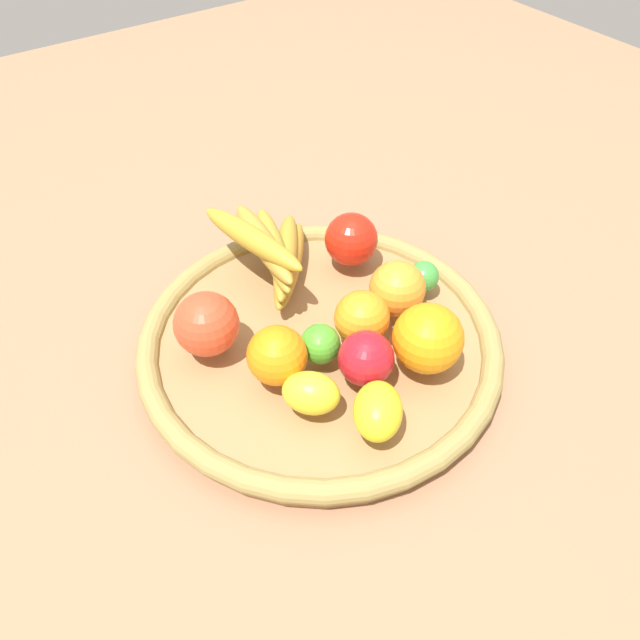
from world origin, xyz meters
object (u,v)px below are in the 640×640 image
banana_bunch (274,250)px  orange_1 (428,338)px  apple_1 (366,358)px  lemon_1 (378,411)px  orange_2 (397,289)px  apple_0 (206,324)px  lime_1 (320,344)px  lemon_0 (311,393)px  orange_0 (362,318)px  orange_3 (277,355)px  apple_2 (351,239)px  lime_0 (423,276)px

banana_bunch → orange_1: bearing=104.2°
apple_1 → lemon_1: apple_1 is taller
orange_1 → orange_2: (-0.03, -0.09, -0.01)m
apple_0 → orange_1: (-0.20, 0.17, 0.00)m
apple_0 → orange_2: bearing=160.8°
banana_bunch → lime_1: bearing=77.0°
lemon_0 → orange_0: bearing=-154.7°
banana_bunch → orange_3: banana_bunch is taller
lemon_0 → orange_1: (-0.15, 0.02, 0.02)m
lemon_1 → lime_1: bearing=-93.4°
banana_bunch → lemon_1: size_ratio=2.57×
orange_0 → lime_1: 0.06m
lime_1 → apple_1: bearing=115.1°
apple_2 → lime_1: 0.19m
apple_0 → lemon_1: apple_0 is taller
lemon_0 → lime_1: (-0.05, -0.05, 0.00)m
orange_0 → orange_3: 0.12m
banana_bunch → lemon_0: size_ratio=2.83×
apple_1 → orange_0: size_ratio=0.96×
orange_1 → lemon_0: bearing=-9.0°
orange_3 → lemon_0: bearing=95.5°
banana_bunch → orange_3: bearing=59.0°
orange_0 → apple_0: bearing=-30.4°
orange_1 → orange_3: bearing=-28.4°
lemon_1 → lime_1: lemon_1 is taller
orange_2 → lime_0: bearing=-169.3°
apple_0 → orange_0: (-0.16, 0.09, -0.01)m
banana_bunch → orange_1: 0.25m
lime_0 → lime_1: lime_1 is taller
lime_0 → lemon_1: lemon_1 is taller
lime_0 → orange_0: bearing=11.5°
apple_0 → lemon_0: apple_0 is taller
apple_1 → lemon_1: 0.07m
apple_1 → orange_3: size_ratio=0.93×
lime_0 → lemon_0: bearing=18.3°
orange_2 → orange_3: bearing=2.3°
orange_1 → lime_1: orange_1 is taller
apple_0 → banana_bunch: banana_bunch is taller
apple_1 → apple_2: (-0.12, -0.18, 0.00)m
apple_1 → lime_1: bearing=-64.9°
apple_0 → lemon_1: (-0.09, 0.21, -0.01)m
lemon_1 → orange_0: bearing=-120.4°
lime_1 → banana_bunch: bearing=-103.0°
lime_0 → lemon_0: (0.23, 0.08, 0.00)m
lemon_0 → lime_1: same height
apple_0 → orange_3: bearing=116.7°
lime_0 → banana_bunch: bearing=-43.0°
lime_1 → orange_2: orange_2 is taller
lemon_1 → orange_3: size_ratio=1.03×
apple_1 → lime_1: size_ratio=1.34×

